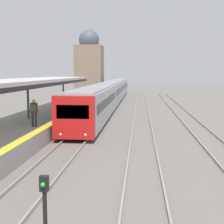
{
  "coord_description": "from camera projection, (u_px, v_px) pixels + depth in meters",
  "views": [
    {
      "loc": [
        3.99,
        -0.71,
        4.27
      ],
      "look_at": [
        2.08,
        20.36,
        1.59
      ],
      "focal_mm": 50.0,
      "sensor_mm": 36.0,
      "label": 1
    }
  ],
  "objects": [
    {
      "name": "signal_post_near",
      "position": [
        45.0,
        207.0,
        7.18
      ],
      "size": [
        0.2,
        0.21,
        1.94
      ],
      "color": "black",
      "rests_on": "ground_plane"
    },
    {
      "name": "person_on_platform",
      "position": [
        34.0,
        111.0,
        18.76
      ],
      "size": [
        0.4,
        0.4,
        1.66
      ],
      "color": "#2D2D33",
      "rests_on": "station_platform"
    },
    {
      "name": "distant_domed_building",
      "position": [
        89.0,
        64.0,
        60.1
      ],
      "size": [
        5.09,
        5.09,
        12.44
      ],
      "color": "#89705B",
      "rests_on": "ground_plane"
    },
    {
      "name": "train_near",
      "position": [
        111.0,
        92.0,
        42.57
      ],
      "size": [
        2.55,
        48.57,
        3.01
      ],
      "color": "red",
      "rests_on": "ground_plane"
    },
    {
      "name": "platform_canopy",
      "position": [
        28.0,
        81.0,
        21.59
      ],
      "size": [
        4.0,
        25.17,
        2.8
      ],
      "color": "beige",
      "rests_on": "station_platform"
    }
  ]
}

